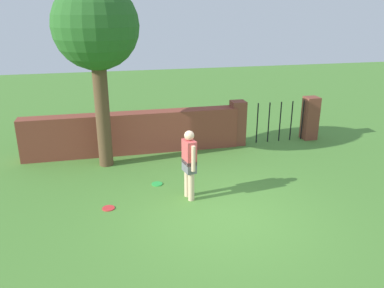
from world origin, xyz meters
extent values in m
plane|color=#4C8433|center=(0.00, 0.00, 0.00)|extent=(40.00, 40.00, 0.00)
cube|color=brown|center=(-1.50, 4.23, 0.61)|extent=(6.32, 0.50, 1.23)
cylinder|color=brown|center=(-2.32, 3.44, 1.55)|extent=(0.38, 0.38, 3.10)
sphere|color=#286023|center=(-2.32, 3.44, 3.69)|extent=(2.16, 2.16, 2.16)
cylinder|color=beige|center=(-0.53, 1.09, 0.42)|extent=(0.14, 0.14, 0.85)
cylinder|color=beige|center=(-0.49, 0.87, 0.42)|extent=(0.14, 0.14, 0.85)
cube|color=slate|center=(-0.51, 0.98, 0.80)|extent=(0.28, 0.39, 0.28)
cube|color=#CC4C4C|center=(-0.51, 0.98, 1.12)|extent=(0.28, 0.39, 0.55)
sphere|color=beige|center=(-0.51, 0.98, 1.51)|extent=(0.22, 0.22, 0.22)
cylinder|color=beige|center=(-0.56, 1.20, 1.05)|extent=(0.09, 0.09, 0.58)
cylinder|color=beige|center=(-0.47, 0.76, 1.05)|extent=(0.09, 0.09, 0.58)
cube|color=brown|center=(1.76, 4.23, 0.70)|extent=(0.44, 0.44, 1.40)
cube|color=brown|center=(4.26, 4.23, 0.70)|extent=(0.44, 0.44, 1.40)
cylinder|color=black|center=(2.03, 4.23, 0.65)|extent=(0.04, 0.04, 1.30)
cylinder|color=black|center=(2.42, 4.23, 0.65)|extent=(0.04, 0.04, 1.30)
cylinder|color=black|center=(2.81, 4.23, 0.65)|extent=(0.04, 0.04, 1.30)
cylinder|color=black|center=(3.20, 4.23, 0.65)|extent=(0.04, 0.04, 1.30)
cylinder|color=black|center=(3.60, 4.23, 0.65)|extent=(0.04, 0.04, 1.30)
cylinder|color=black|center=(3.99, 4.23, 0.65)|extent=(0.04, 0.04, 1.30)
cylinder|color=red|center=(-2.34, 0.88, 0.01)|extent=(0.27, 0.27, 0.02)
cylinder|color=green|center=(-1.14, 1.86, 0.01)|extent=(0.27, 0.27, 0.02)
camera|label=1|loc=(-2.24, -6.81, 4.16)|focal=36.32mm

